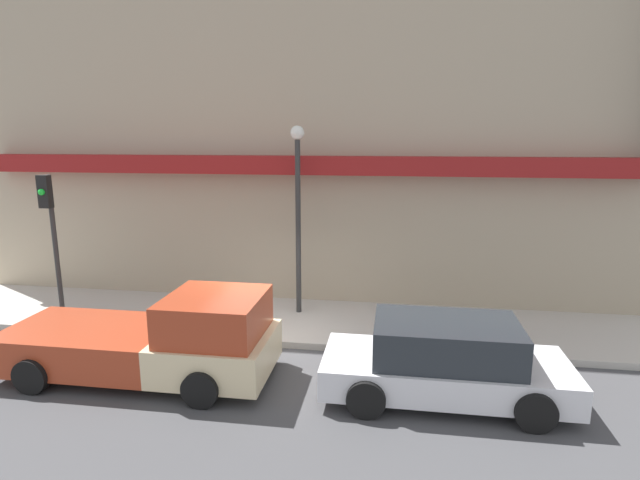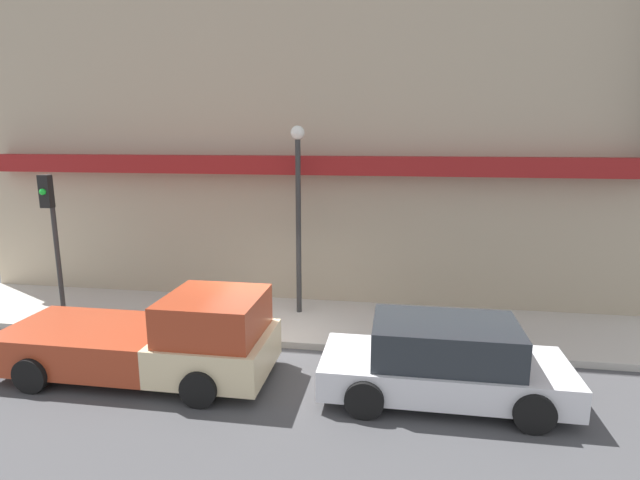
{
  "view_description": "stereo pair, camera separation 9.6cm",
  "coord_description": "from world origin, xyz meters",
  "px_view_note": "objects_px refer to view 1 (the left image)",
  "views": [
    {
      "loc": [
        2.8,
        -10.69,
        4.87
      ],
      "look_at": [
        0.98,
        1.26,
        2.36
      ],
      "focal_mm": 28.0,
      "sensor_mm": 36.0,
      "label": 1
    },
    {
      "loc": [
        2.89,
        -10.67,
        4.87
      ],
      "look_at": [
        0.98,
        1.26,
        2.36
      ],
      "focal_mm": 28.0,
      "sensor_mm": 36.0,
      "label": 2
    }
  ],
  "objects_px": {
    "fire_hydrant": "(472,327)",
    "parked_car": "(445,361)",
    "traffic_light": "(51,223)",
    "street_lamp": "(298,197)",
    "pickup_truck": "(158,340)"
  },
  "relations": [
    {
      "from": "fire_hydrant",
      "to": "traffic_light",
      "type": "xyz_separation_m",
      "value": [
        -10.32,
        -0.5,
        2.31
      ]
    },
    {
      "from": "traffic_light",
      "to": "pickup_truck",
      "type": "bearing_deg",
      "value": -29.18
    },
    {
      "from": "pickup_truck",
      "to": "fire_hydrant",
      "type": "distance_m",
      "value": 7.1
    },
    {
      "from": "fire_hydrant",
      "to": "street_lamp",
      "type": "xyz_separation_m",
      "value": [
        -4.41,
        1.22,
        2.87
      ]
    },
    {
      "from": "street_lamp",
      "to": "traffic_light",
      "type": "height_order",
      "value": "street_lamp"
    },
    {
      "from": "fire_hydrant",
      "to": "street_lamp",
      "type": "distance_m",
      "value": 5.4
    },
    {
      "from": "pickup_truck",
      "to": "street_lamp",
      "type": "bearing_deg",
      "value": 61.06
    },
    {
      "from": "pickup_truck",
      "to": "traffic_light",
      "type": "height_order",
      "value": "traffic_light"
    },
    {
      "from": "pickup_truck",
      "to": "street_lamp",
      "type": "relative_size",
      "value": 1.11
    },
    {
      "from": "fire_hydrant",
      "to": "traffic_light",
      "type": "relative_size",
      "value": 0.16
    },
    {
      "from": "traffic_light",
      "to": "street_lamp",
      "type": "bearing_deg",
      "value": 16.3
    },
    {
      "from": "street_lamp",
      "to": "pickup_truck",
      "type": "bearing_deg",
      "value": -120.07
    },
    {
      "from": "parked_car",
      "to": "traffic_light",
      "type": "height_order",
      "value": "traffic_light"
    },
    {
      "from": "pickup_truck",
      "to": "parked_car",
      "type": "bearing_deg",
      "value": 1.13
    },
    {
      "from": "fire_hydrant",
      "to": "parked_car",
      "type": "bearing_deg",
      "value": -108.55
    }
  ]
}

